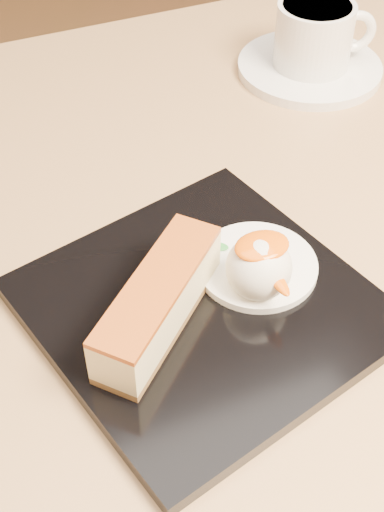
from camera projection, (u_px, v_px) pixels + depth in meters
name	position (u px, v px, depth m)	size (l,w,h in m)	color
table	(219.00, 373.00, 0.67)	(0.80, 0.80, 0.72)	black
dessert_plate	(203.00, 308.00, 0.51)	(0.22, 0.22, 0.01)	black
cheesecake	(159.00, 302.00, 0.48)	(0.12, 0.11, 0.04)	brown
cream_smear	(257.00, 266.00, 0.53)	(0.09, 0.09, 0.01)	white
ice_cream_scoop	(259.00, 268.00, 0.50)	(0.05, 0.05, 0.05)	white
mango_sauce	(262.00, 246.00, 0.49)	(0.04, 0.03, 0.01)	#EF5E07
mint_sprig	(207.00, 251.00, 0.53)	(0.03, 0.02, 0.00)	green
saucer	(309.00, 68.00, 0.74)	(0.15, 0.15, 0.01)	white
coffee_cup	(316.00, 34.00, 0.72)	(0.10, 0.08, 0.06)	white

